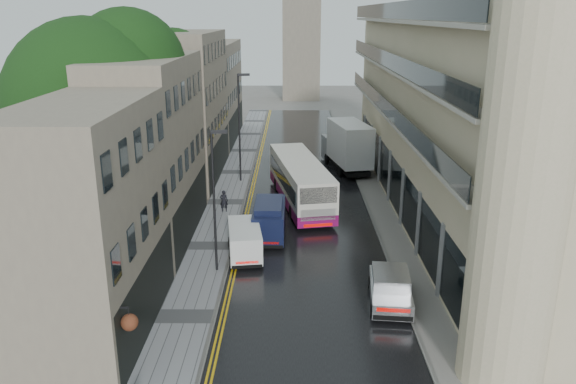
# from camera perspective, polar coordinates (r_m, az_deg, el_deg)

# --- Properties ---
(road) EXTENTS (9.00, 85.00, 0.02)m
(road) POSITION_cam_1_polar(r_m,az_deg,el_deg) (41.77, 1.73, -1.16)
(road) COLOR black
(road) RESTS_ON ground
(left_sidewalk) EXTENTS (2.70, 85.00, 0.12)m
(left_sidewalk) POSITION_cam_1_polar(r_m,az_deg,el_deg) (42.02, -6.27, -1.07)
(left_sidewalk) COLOR gray
(left_sidewalk) RESTS_ON ground
(right_sidewalk) EXTENTS (1.80, 85.00, 0.12)m
(right_sidewalk) POSITION_cam_1_polar(r_m,az_deg,el_deg) (42.22, 9.07, -1.10)
(right_sidewalk) COLOR slate
(right_sidewalk) RESTS_ON ground
(old_shop_row) EXTENTS (4.50, 56.00, 12.00)m
(old_shop_row) POSITION_cam_1_polar(r_m,az_deg,el_deg) (43.52, -10.92, 7.45)
(old_shop_row) COLOR gray
(old_shop_row) RESTS_ON ground
(modern_block) EXTENTS (8.00, 40.00, 14.00)m
(modern_block) POSITION_cam_1_polar(r_m,az_deg,el_deg) (40.19, 16.85, 7.64)
(modern_block) COLOR beige
(modern_block) RESTS_ON ground
(tree_near) EXTENTS (10.56, 10.56, 13.89)m
(tree_near) POSITION_cam_1_polar(r_m,az_deg,el_deg) (34.66, -19.12, 5.84)
(tree_near) COLOR black
(tree_near) RESTS_ON ground
(tree_far) EXTENTS (9.24, 9.24, 12.46)m
(tree_far) POSITION_cam_1_polar(r_m,az_deg,el_deg) (46.97, -13.56, 8.29)
(tree_far) COLOR black
(tree_far) RESTS_ON ground
(cream_bus) EXTENTS (4.84, 12.19, 3.24)m
(cream_bus) POSITION_cam_1_polar(r_m,az_deg,el_deg) (37.98, 0.38, -0.49)
(cream_bus) COLOR silver
(cream_bus) RESTS_ON road
(white_lorry) EXTENTS (4.16, 8.77, 4.43)m
(white_lorry) POSITION_cam_1_polar(r_m,az_deg,el_deg) (48.37, 5.35, 4.13)
(white_lorry) COLOR white
(white_lorry) RESTS_ON road
(silver_hatchback) EXTENTS (2.29, 4.46, 1.61)m
(silver_hatchback) POSITION_cam_1_polar(r_m,az_deg,el_deg) (26.59, 8.68, -10.93)
(silver_hatchback) COLOR silver
(silver_hatchback) RESTS_ON road
(white_van) EXTENTS (2.31, 4.33, 1.87)m
(white_van) POSITION_cam_1_polar(r_m,az_deg,el_deg) (31.21, -5.77, -6.06)
(white_van) COLOR white
(white_van) RESTS_ON road
(navy_van) EXTENTS (1.95, 4.81, 2.44)m
(navy_van) POSITION_cam_1_polar(r_m,az_deg,el_deg) (33.76, -3.54, -3.61)
(navy_van) COLOR black
(navy_van) RESTS_ON road
(pedestrian) EXTENTS (0.57, 0.38, 1.56)m
(pedestrian) POSITION_cam_1_polar(r_m,az_deg,el_deg) (39.73, -6.53, -0.90)
(pedestrian) COLOR black
(pedestrian) RESTS_ON left_sidewalk
(lamp_post_near) EXTENTS (0.88, 0.28, 7.69)m
(lamp_post_near) POSITION_cam_1_polar(r_m,az_deg,el_deg) (29.75, -7.52, -1.12)
(lamp_post_near) COLOR black
(lamp_post_near) RESTS_ON left_sidewalk
(lamp_post_far) EXTENTS (1.01, 0.42, 8.80)m
(lamp_post_far) POSITION_cam_1_polar(r_m,az_deg,el_deg) (46.21, -4.96, 6.41)
(lamp_post_far) COLOR black
(lamp_post_far) RESTS_ON left_sidewalk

